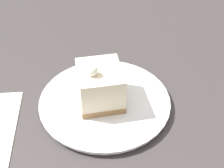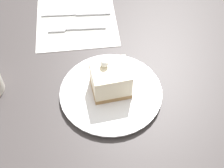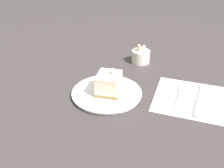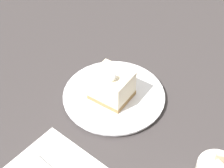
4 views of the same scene
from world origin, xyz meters
name	(u,v)px [view 1 (image 1 of 4)]	position (x,y,z in m)	size (l,w,h in m)	color
ground_plane	(113,96)	(0.00, 0.00, 0.00)	(4.00, 4.00, 0.00)	#383333
plate	(105,102)	(0.02, 0.02, 0.01)	(0.22, 0.22, 0.01)	white
cake_slice	(100,85)	(0.03, 0.02, 0.04)	(0.07, 0.08, 0.08)	#9E7547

